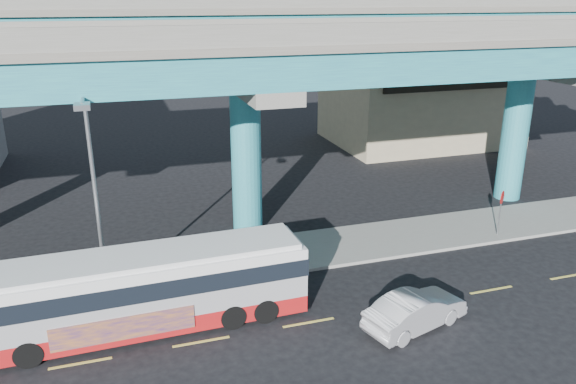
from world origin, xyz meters
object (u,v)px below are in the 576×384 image
object	(u,v)px
transit_bus	(148,287)
stop_sign	(501,203)
sedan	(416,311)
street_lamp	(92,171)

from	to	relation	value
transit_bus	stop_sign	world-z (taller)	transit_bus
sedan	stop_sign	world-z (taller)	stop_sign
street_lamp	stop_sign	world-z (taller)	street_lamp
street_lamp	stop_sign	bearing A→B (deg)	2.31
transit_bus	street_lamp	size ratio (longest dim) A/B	1.40
transit_bus	stop_sign	size ratio (longest dim) A/B	4.98
sedan	street_lamp	world-z (taller)	street_lamp
transit_bus	stop_sign	distance (m)	17.51
stop_sign	sedan	bearing A→B (deg)	-160.08
transit_bus	street_lamp	distance (m)	4.68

